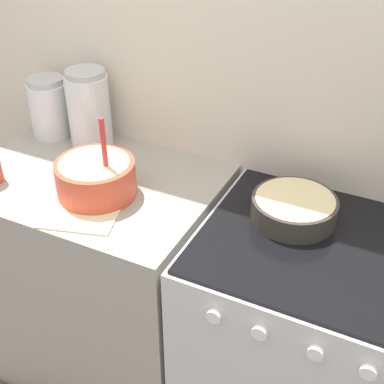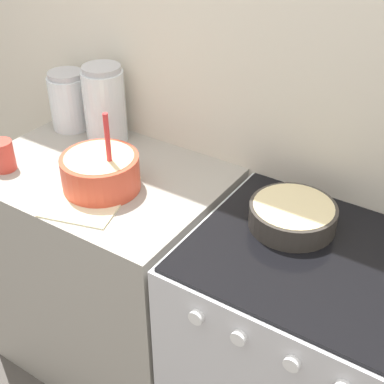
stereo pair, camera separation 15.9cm
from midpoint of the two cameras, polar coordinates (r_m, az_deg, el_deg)
wall_back at (r=1.70m, az=9.88°, el=11.86°), size 4.65×0.05×2.40m
countertop_cabinet at (r=2.06m, az=-6.60°, el=-8.50°), size 0.82×0.59×0.89m
stove at (r=1.80m, az=13.99°, el=-17.42°), size 0.70×0.60×0.89m
mixing_bowl at (r=1.67m, az=-7.08°, el=2.22°), size 0.25×0.25×0.27m
baking_pan at (r=1.56m, az=13.58°, el=-2.51°), size 0.25×0.25×0.07m
storage_jar_left at (r=2.06m, az=-10.81°, el=9.14°), size 0.14×0.14×0.22m
storage_jar_middle at (r=1.94m, az=-6.93°, el=8.73°), size 0.15×0.15×0.28m
tin_can at (r=1.85m, az=-17.27°, el=3.66°), size 0.08×0.08×0.10m
recipe_page at (r=1.67m, az=-8.07°, el=-0.50°), size 0.29×0.34×0.01m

